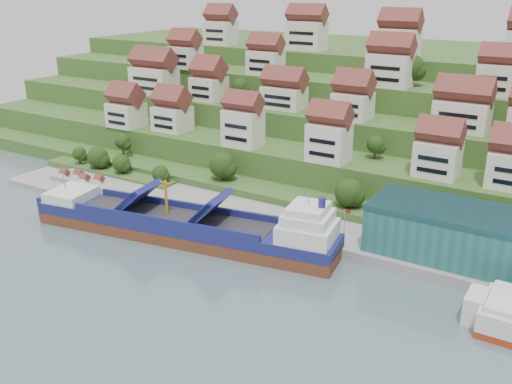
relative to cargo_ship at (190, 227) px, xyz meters
The scene contains 9 objects.
ground 13.71m from the cargo_ship, ahead, with size 300.00×300.00×0.00m, color slate.
quay 37.00m from the cargo_ship, 25.53° to the left, with size 180.00×14.00×2.20m, color gray.
pebble_beach 46.56m from the cargo_ship, 163.86° to the left, with size 45.00×20.00×1.00m, color gray.
hillside 105.60m from the cargo_ship, 82.72° to the left, with size 260.00×128.00×31.00m.
hillside_village 67.74m from the cargo_ship, 79.19° to the left, with size 153.80×64.06×29.57m.
hillside_trees 47.68m from the cargo_ship, 85.02° to the left, with size 138.91×62.45×30.98m.
flagpole 33.52m from the cargo_ship, 19.15° to the left, with size 1.28×0.16×8.00m.
beach_huts 48.11m from the cargo_ship, 165.95° to the left, with size 14.40×3.70×2.20m.
cargo_ship is the anchor object (origin of this frame).
Camera 1 is at (58.75, -89.72, 53.33)m, focal length 40.00 mm.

